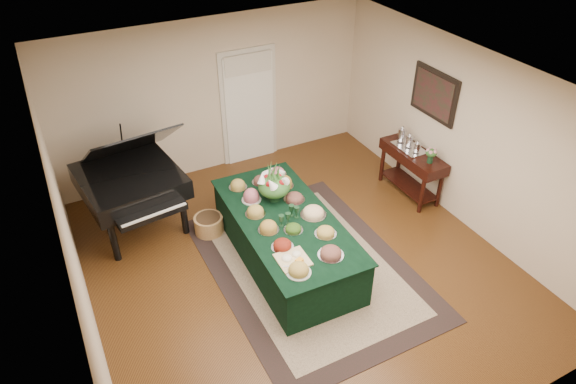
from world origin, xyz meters
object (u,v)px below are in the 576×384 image
mahogany_sideboard (412,161)px  grand_piano (131,180)px  buffet_table (286,239)px  floral_centerpiece (274,183)px

mahogany_sideboard → grand_piano: bearing=164.5°
grand_piano → mahogany_sideboard: 4.44m
mahogany_sideboard → buffet_table: bearing=-168.6°
floral_centerpiece → grand_piano: 2.14m
buffet_table → grand_piano: 2.44m
grand_piano → buffet_table: bearing=-45.6°
floral_centerpiece → mahogany_sideboard: bearing=1.1°
buffet_table → mahogany_sideboard: bearing=11.4°
floral_centerpiece → grand_piano: grand_piano is taller
buffet_table → grand_piano: (-1.68, 1.71, 0.48)m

